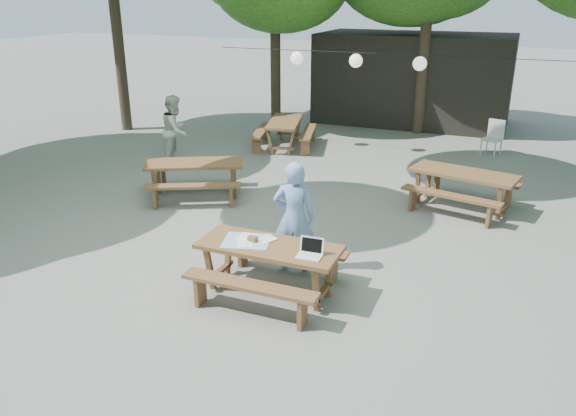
% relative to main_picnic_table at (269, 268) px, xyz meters
% --- Properties ---
extents(ground, '(80.00, 80.00, 0.00)m').
position_rel_main_picnic_table_xyz_m(ground, '(-0.79, 1.64, -0.39)').
color(ground, '#63645F').
rests_on(ground, ground).
extents(pavilion, '(6.00, 3.00, 2.80)m').
position_rel_main_picnic_table_xyz_m(pavilion, '(-0.29, 12.14, 1.01)').
color(pavilion, black).
rests_on(pavilion, ground).
extents(main_picnic_table, '(2.00, 1.58, 0.75)m').
position_rel_main_picnic_table_xyz_m(main_picnic_table, '(0.00, 0.00, 0.00)').
color(main_picnic_table, brown).
rests_on(main_picnic_table, ground).
extents(picnic_table_nw, '(2.41, 2.27, 0.75)m').
position_rel_main_picnic_table_xyz_m(picnic_table_nw, '(-3.08, 3.11, 0.00)').
color(picnic_table_nw, brown).
rests_on(picnic_table_nw, ground).
extents(picnic_table_ne, '(2.20, 1.96, 0.75)m').
position_rel_main_picnic_table_xyz_m(picnic_table_ne, '(2.15, 4.52, 0.00)').
color(picnic_table_ne, brown).
rests_on(picnic_table_ne, ground).
extents(picnic_table_far_w, '(2.01, 2.24, 0.75)m').
position_rel_main_picnic_table_xyz_m(picnic_table_far_w, '(-2.89, 7.50, 0.00)').
color(picnic_table_far_w, brown).
rests_on(picnic_table_far_w, ground).
extents(woman, '(0.72, 0.57, 1.74)m').
position_rel_main_picnic_table_xyz_m(woman, '(0.06, 0.79, 0.48)').
color(woman, '#749BD4').
rests_on(woman, ground).
extents(second_person, '(0.82, 0.96, 1.72)m').
position_rel_main_picnic_table_xyz_m(second_person, '(-4.73, 4.98, 0.47)').
color(second_person, silver).
rests_on(second_person, ground).
extents(plastic_chair, '(0.56, 0.56, 0.90)m').
position_rel_main_picnic_table_xyz_m(plastic_chair, '(2.44, 8.92, -0.13)').
color(plastic_chair, silver).
rests_on(plastic_chair, ground).
extents(laptop, '(0.34, 0.27, 0.24)m').
position_rel_main_picnic_table_xyz_m(laptop, '(0.65, -0.09, 0.42)').
color(laptop, white).
rests_on(laptop, main_picnic_table).
extents(tabletop_clutter, '(0.78, 0.70, 0.08)m').
position_rel_main_picnic_table_xyz_m(tabletop_clutter, '(-0.32, 0.01, 0.37)').
color(tabletop_clutter, '#3888BF').
rests_on(tabletop_clutter, main_picnic_table).
extents(paper_lanterns, '(9.00, 0.34, 0.38)m').
position_rel_main_picnic_table_xyz_m(paper_lanterns, '(-0.98, 7.64, 2.02)').
color(paper_lanterns, black).
rests_on(paper_lanterns, ground).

